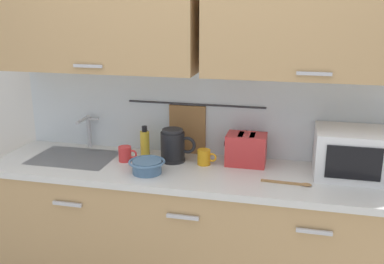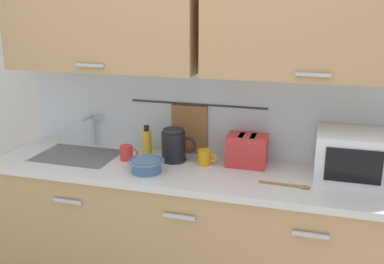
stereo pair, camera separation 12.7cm
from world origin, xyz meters
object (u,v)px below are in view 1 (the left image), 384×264
at_px(electric_kettle, 173,146).
at_px(wooden_spoon, 292,183).
at_px(dish_soap_bottle, 145,142).
at_px(toaster, 246,149).
at_px(mug_near_sink, 125,154).
at_px(mixing_bowl, 147,166).
at_px(microwave, 357,153).
at_px(mug_by_kettle, 204,157).

height_order(electric_kettle, wooden_spoon, electric_kettle).
xyz_separation_m(dish_soap_bottle, toaster, (0.66, -0.01, 0.01)).
height_order(toaster, wooden_spoon, toaster).
bearing_deg(mug_near_sink, dish_soap_bottle, 59.28).
distance_m(toaster, wooden_spoon, 0.40).
distance_m(mixing_bowl, wooden_spoon, 0.83).
bearing_deg(dish_soap_bottle, mixing_bowl, -68.62).
bearing_deg(microwave, dish_soap_bottle, 177.23).
distance_m(dish_soap_bottle, mug_near_sink, 0.16).
relative_size(mug_near_sink, wooden_spoon, 0.43).
xyz_separation_m(mug_near_sink, toaster, (0.74, 0.12, 0.05)).
relative_size(mug_near_sink, mug_by_kettle, 1.00).
bearing_deg(dish_soap_bottle, electric_kettle, -17.32).
relative_size(mixing_bowl, mug_by_kettle, 1.78).
relative_size(mug_near_sink, mixing_bowl, 0.56).
bearing_deg(mixing_bowl, electric_kettle, 67.67).
height_order(microwave, dish_soap_bottle, microwave).
bearing_deg(toaster, electric_kettle, -173.51).
xyz_separation_m(mug_near_sink, mug_by_kettle, (0.49, 0.06, 0.00)).
height_order(electric_kettle, mug_near_sink, electric_kettle).
distance_m(dish_soap_bottle, mug_by_kettle, 0.42).
xyz_separation_m(mug_near_sink, wooden_spoon, (1.03, -0.14, -0.04)).
bearing_deg(mug_by_kettle, microwave, 1.26).
distance_m(electric_kettle, mug_near_sink, 0.31).
height_order(mug_near_sink, mixing_bowl, mug_near_sink).
bearing_deg(mug_near_sink, electric_kettle, 13.67).
xyz_separation_m(dish_soap_bottle, wooden_spoon, (0.94, -0.27, -0.08)).
xyz_separation_m(dish_soap_bottle, mug_near_sink, (-0.08, -0.14, -0.04)).
relative_size(dish_soap_bottle, mug_near_sink, 1.63).
bearing_deg(dish_soap_bottle, mug_near_sink, -120.72).
bearing_deg(mug_near_sink, mug_by_kettle, 6.40).
height_order(microwave, mug_near_sink, microwave).
xyz_separation_m(mug_near_sink, mixing_bowl, (0.20, -0.16, -0.00)).
relative_size(microwave, mug_near_sink, 3.83).
bearing_deg(microwave, mug_near_sink, -176.88).
xyz_separation_m(microwave, dish_soap_bottle, (-1.29, 0.06, -0.05)).
height_order(microwave, electric_kettle, microwave).
relative_size(toaster, wooden_spoon, 0.93).
bearing_deg(microwave, mug_by_kettle, -178.74).
distance_m(mixing_bowl, mug_by_kettle, 0.37).
xyz_separation_m(mug_by_kettle, wooden_spoon, (0.53, -0.19, -0.04)).
bearing_deg(toaster, wooden_spoon, -42.15).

